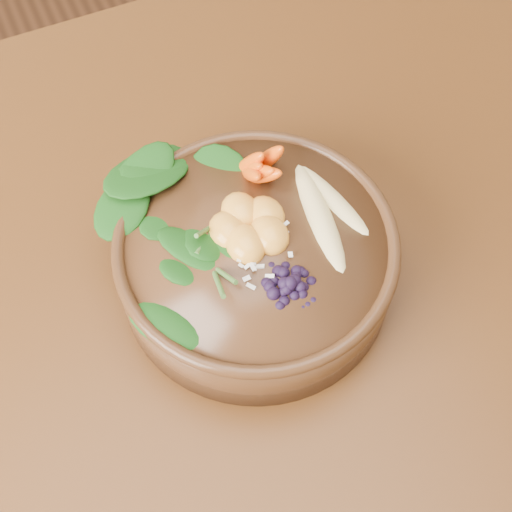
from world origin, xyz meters
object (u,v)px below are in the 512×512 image
(carrot_cluster, at_px, (267,144))
(blueberry_pile, at_px, (287,277))
(stoneware_bowl, at_px, (256,261))
(mandarin_cluster, at_px, (250,219))
(banana_halves, at_px, (327,200))
(dining_table, at_px, (263,320))
(kale_heap, at_px, (189,202))

(carrot_cluster, bearing_deg, blueberry_pile, -109.55)
(stoneware_bowl, height_order, blueberry_pile, blueberry_pile)
(mandarin_cluster, xyz_separation_m, blueberry_pile, (0.00, -0.07, 0.00))
(banana_halves, xyz_separation_m, blueberry_pile, (-0.07, -0.06, 0.01))
(dining_table, relative_size, kale_heap, 9.16)
(carrot_cluster, xyz_separation_m, blueberry_pile, (-0.04, -0.13, -0.02))
(dining_table, xyz_separation_m, stoneware_bowl, (-0.01, 0.00, 0.13))
(dining_table, relative_size, blueberry_pile, 12.99)
(stoneware_bowl, xyz_separation_m, kale_heap, (-0.04, 0.05, 0.06))
(carrot_cluster, distance_m, banana_halves, 0.08)
(dining_table, xyz_separation_m, kale_heap, (-0.05, 0.06, 0.18))
(banana_halves, distance_m, blueberry_pile, 0.09)
(dining_table, bearing_deg, kale_heap, 131.09)
(dining_table, relative_size, banana_halves, 10.52)
(dining_table, relative_size, carrot_cluster, 21.76)
(mandarin_cluster, bearing_deg, dining_table, -75.85)
(stoneware_bowl, bearing_deg, blueberry_pile, -84.60)
(kale_heap, height_order, banana_halves, kale_heap)
(carrot_cluster, distance_m, mandarin_cluster, 0.08)
(carrot_cluster, bearing_deg, dining_table, -118.67)
(kale_heap, relative_size, blueberry_pile, 1.42)
(blueberry_pile, bearing_deg, kale_heap, 114.34)
(kale_heap, xyz_separation_m, blueberry_pile, (0.05, -0.11, -0.00))
(kale_heap, xyz_separation_m, mandarin_cluster, (0.04, -0.04, -0.01))
(mandarin_cluster, bearing_deg, stoneware_bowl, -93.81)
(carrot_cluster, bearing_deg, banana_halves, -66.94)
(dining_table, height_order, carrot_cluster, carrot_cluster)
(dining_table, relative_size, stoneware_bowl, 6.00)
(banana_halves, bearing_deg, stoneware_bowl, -177.26)
(dining_table, xyz_separation_m, carrot_cluster, (0.04, 0.08, 0.20))
(carrot_cluster, relative_size, banana_halves, 0.48)
(carrot_cluster, height_order, mandarin_cluster, carrot_cluster)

